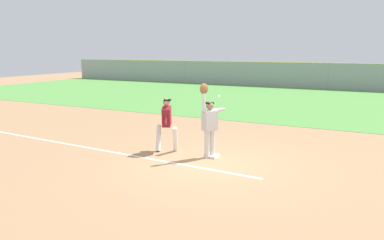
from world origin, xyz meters
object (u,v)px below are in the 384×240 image
at_px(fielder, 209,122).
at_px(runner, 167,121).
at_px(parked_car_blue, 340,79).
at_px(parked_car_green, 268,77).
at_px(baseball, 219,96).
at_px(first_base, 212,156).

xyz_separation_m(fielder, runner, (-1.51, 0.02, -0.12)).
height_order(fielder, parked_car_blue, fielder).
height_order(fielder, parked_car_green, fielder).
relative_size(baseball, parked_car_blue, 0.02).
distance_m(runner, baseball, 1.91).
bearing_deg(parked_car_green, runner, -87.59).
bearing_deg(parked_car_blue, first_base, -86.48).
height_order(first_base, parked_car_green, parked_car_green).
bearing_deg(parked_car_blue, baseball, -86.22).
distance_m(first_base, parked_car_blue, 25.52).
relative_size(runner, baseball, 23.24).
height_order(baseball, parked_car_blue, baseball).
distance_m(fielder, baseball, 0.82).
bearing_deg(runner, parked_car_green, 74.74).
xyz_separation_m(runner, parked_car_green, (-4.03, 25.68, -0.32)).
bearing_deg(first_base, parked_car_blue, 88.07).
relative_size(fielder, runner, 1.33).
xyz_separation_m(runner, baseball, (1.69, 0.27, 0.87)).
height_order(fielder, runner, fielder).
distance_m(first_base, runner, 1.83).
relative_size(runner, parked_car_blue, 0.38).
distance_m(runner, parked_car_blue, 25.67).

